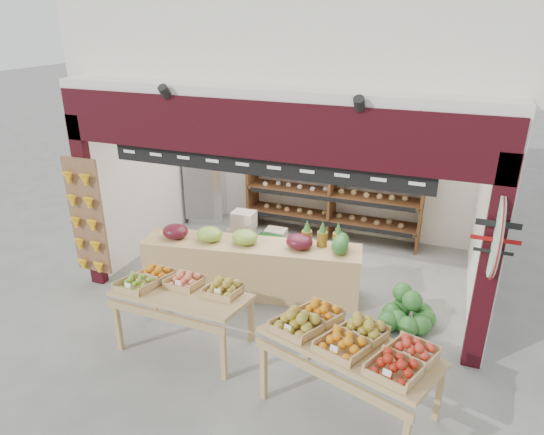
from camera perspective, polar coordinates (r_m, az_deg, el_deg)
The scene contains 11 objects.
ground at distance 7.77m, azimuth 1.60°, elevation -7.50°, with size 60.00×60.00×0.00m, color slate.
shop_structure at distance 8.24m, azimuth 5.98°, elevation 22.73°, with size 6.36×5.12×5.40m.
banana_board at distance 7.66m, azimuth -21.07°, elevation -0.24°, with size 0.60×0.15×1.80m.
gift_sign at distance 5.65m, azimuth 24.85°, elevation -2.02°, with size 0.04×0.93×0.92m.
back_shelving at distance 8.91m, azimuth 7.20°, elevation 5.03°, with size 3.27×0.54×1.99m.
refrigerator at distance 9.84m, azimuth -7.68°, elevation 4.67°, with size 0.69×0.69×1.77m, color silver.
cardboard_stack at distance 8.71m, azimuth -1.97°, elevation -2.07°, with size 0.99×0.72×0.69m.
mid_counter at distance 7.29m, azimuth -2.54°, elevation -5.68°, with size 3.28×1.18×1.03m.
display_table_left at distance 6.19m, azimuth -11.02°, elevation -8.27°, with size 1.59×0.90×1.01m.
display_table_right at distance 5.11m, azimuth 9.41°, elevation -14.32°, with size 1.93×1.42×1.09m.
watermelon_pile at distance 6.91m, azimuth 15.60°, elevation -10.85°, with size 0.74×0.69×0.53m.
Camera 1 is at (2.19, -6.33, 3.93)m, focal length 32.00 mm.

